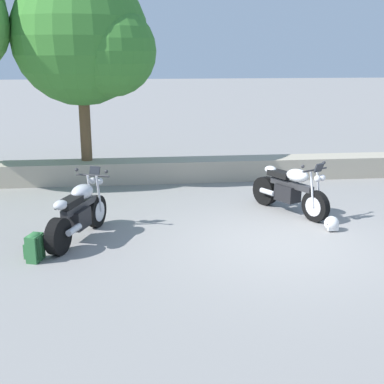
{
  "coord_description": "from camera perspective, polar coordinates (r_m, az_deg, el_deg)",
  "views": [
    {
      "loc": [
        -2.55,
        -8.18,
        3.22
      ],
      "look_at": [
        -1.48,
        1.2,
        0.65
      ],
      "focal_mm": 47.78,
      "sensor_mm": 36.0,
      "label": 1
    }
  ],
  "objects": [
    {
      "name": "ground_plane",
      "position": [
        9.16,
        10.14,
        -5.62
      ],
      "size": [
        120.0,
        120.0,
        0.0
      ],
      "primitive_type": "plane",
      "color": "gray"
    },
    {
      "name": "stone_wall",
      "position": [
        13.55,
        4.49,
        2.63
      ],
      "size": [
        36.0,
        0.8,
        0.55
      ],
      "primitive_type": "cube",
      "color": "#A89E89",
      "rests_on": "ground"
    },
    {
      "name": "motorcycle_silver_near_left",
      "position": [
        9.27,
        -12.51,
        -2.31
      ],
      "size": [
        1.01,
        1.97,
        1.18
      ],
      "color": "black",
      "rests_on": "ground"
    },
    {
      "name": "motorcycle_white_centre",
      "position": [
        10.75,
        10.91,
        0.2
      ],
      "size": [
        1.18,
        1.88,
        1.18
      ],
      "color": "black",
      "rests_on": "ground"
    },
    {
      "name": "rider_backpack",
      "position": [
        8.56,
        -17.19,
        -5.84
      ],
      "size": [
        0.32,
        0.34,
        0.47
      ],
      "color": "#2D6B38",
      "rests_on": "ground"
    },
    {
      "name": "rider_helmet",
      "position": [
        9.92,
        15.33,
        -3.44
      ],
      "size": [
        0.28,
        0.28,
        0.28
      ],
      "color": "silver",
      "rests_on": "ground"
    },
    {
      "name": "leafy_tree_mid_left",
      "position": [
        13.13,
        -11.66,
        16.26
      ],
      "size": [
        3.48,
        3.31,
        4.71
      ],
      "color": "brown",
      "rests_on": "stone_wall"
    }
  ]
}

